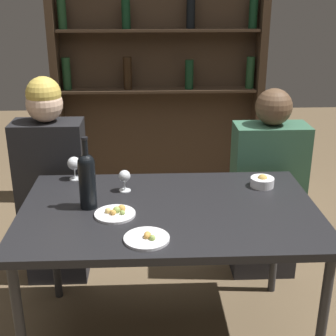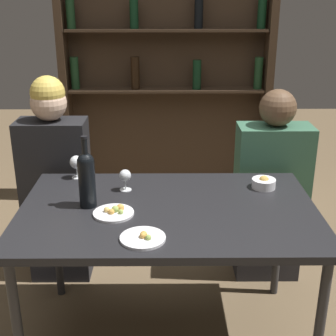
# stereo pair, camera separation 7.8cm
# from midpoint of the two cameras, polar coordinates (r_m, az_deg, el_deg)

# --- Properties ---
(ground_plane) EXTENTS (10.00, 10.00, 0.00)m
(ground_plane) POSITION_cam_midpoint_polar(r_m,az_deg,el_deg) (2.62, -0.78, -19.83)
(ground_plane) COLOR brown
(dining_table) EXTENTS (1.40, 0.88, 0.75)m
(dining_table) POSITION_cam_midpoint_polar(r_m,az_deg,el_deg) (2.23, -0.86, -6.26)
(dining_table) COLOR black
(dining_table) RESTS_ON ground_plane
(wine_rack_wall) EXTENTS (1.69, 0.21, 2.14)m
(wine_rack_wall) POSITION_cam_midpoint_polar(r_m,az_deg,el_deg) (3.85, -1.73, 11.90)
(wine_rack_wall) COLOR #38281C
(wine_rack_wall) RESTS_ON ground_plane
(wine_bottle) EXTENTS (0.08, 0.08, 0.34)m
(wine_bottle) POSITION_cam_midpoint_polar(r_m,az_deg,el_deg) (2.19, -10.85, -1.23)
(wine_bottle) COLOR black
(wine_bottle) RESTS_ON dining_table
(wine_glass_0) EXTENTS (0.06, 0.06, 0.11)m
(wine_glass_0) POSITION_cam_midpoint_polar(r_m,az_deg,el_deg) (2.37, -6.27, -1.10)
(wine_glass_0) COLOR silver
(wine_glass_0) RESTS_ON dining_table
(wine_glass_1) EXTENTS (0.07, 0.07, 0.13)m
(wine_glass_1) POSITION_cam_midpoint_polar(r_m,az_deg,el_deg) (2.55, -12.25, 0.48)
(wine_glass_1) COLOR silver
(wine_glass_1) RESTS_ON dining_table
(food_plate_0) EXTENTS (0.19, 0.19, 0.04)m
(food_plate_0) POSITION_cam_midpoint_polar(r_m,az_deg,el_deg) (1.94, -3.77, -8.55)
(food_plate_0) COLOR white
(food_plate_0) RESTS_ON dining_table
(food_plate_1) EXTENTS (0.19, 0.19, 0.04)m
(food_plate_1) POSITION_cam_midpoint_polar(r_m,az_deg,el_deg) (2.15, -7.46, -5.49)
(food_plate_1) COLOR white
(food_plate_1) RESTS_ON dining_table
(snack_bowl) EXTENTS (0.12, 0.12, 0.07)m
(snack_bowl) POSITION_cam_midpoint_polar(r_m,az_deg,el_deg) (2.47, 10.52, -1.65)
(snack_bowl) COLOR white
(snack_bowl) RESTS_ON dining_table
(seated_person_left) EXTENTS (0.40, 0.22, 1.27)m
(seated_person_left) POSITION_cam_midpoint_polar(r_m,az_deg,el_deg) (2.87, -14.68, -2.18)
(seated_person_left) COLOR #26262B
(seated_person_left) RESTS_ON ground_plane
(seated_person_right) EXTENTS (0.43, 0.22, 1.19)m
(seated_person_right) POSITION_cam_midpoint_polar(r_m,az_deg,el_deg) (2.91, 11.20, -2.82)
(seated_person_right) COLOR #26262B
(seated_person_right) RESTS_ON ground_plane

